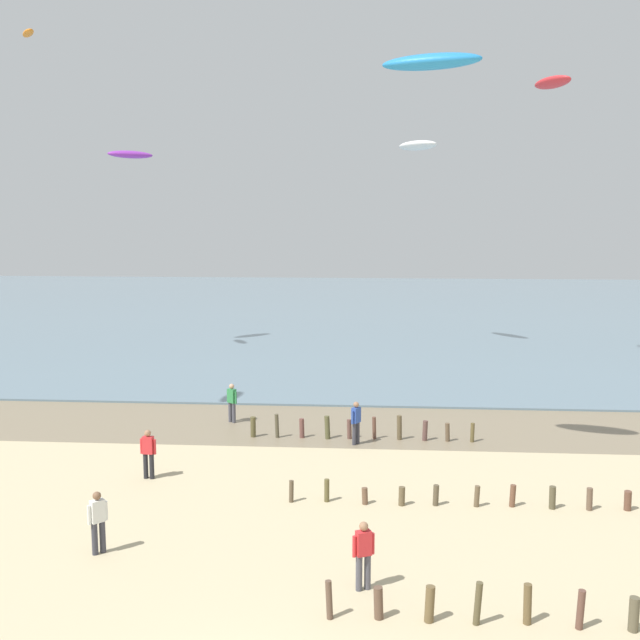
% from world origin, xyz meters
% --- Properties ---
extents(wet_sand_strip, '(120.00, 6.22, 0.01)m').
position_xyz_m(wet_sand_strip, '(0.00, 19.36, 0.00)').
color(wet_sand_strip, '#84755B').
rests_on(wet_sand_strip, ground).
extents(sea, '(160.00, 70.00, 0.10)m').
position_xyz_m(sea, '(0.00, 57.47, 0.05)').
color(sea, slate).
rests_on(sea, ground).
extents(groyne_mid, '(10.49, 0.35, 0.73)m').
position_xyz_m(groyne_mid, '(5.68, 10.80, 0.33)').
color(groyne_mid, brown).
rests_on(groyne_mid, ground).
extents(groyne_far, '(8.96, 0.33, 1.01)m').
position_xyz_m(groyne_far, '(1.81, 17.51, 0.43)').
color(groyne_far, brown).
rests_on(groyne_far, ground).
extents(person_nearest_camera, '(0.57, 0.26, 1.71)m').
position_xyz_m(person_nearest_camera, '(-5.10, 12.49, 0.92)').
color(person_nearest_camera, '#232328').
rests_on(person_nearest_camera, ground).
extents(person_mid_beach, '(0.49, 0.39, 1.71)m').
position_xyz_m(person_mid_beach, '(-3.57, 19.55, 0.92)').
color(person_mid_beach, '#4C4C56').
rests_on(person_mid_beach, ground).
extents(person_left_flank, '(0.39, 0.49, 1.71)m').
position_xyz_m(person_left_flank, '(1.86, 16.82, 0.92)').
color(person_left_flank, '#383842').
rests_on(person_left_flank, ground).
extents(person_right_flank, '(0.43, 0.43, 1.71)m').
position_xyz_m(person_right_flank, '(-4.74, 6.84, 0.92)').
color(person_right_flank, '#383842').
rests_on(person_right_flank, ground).
extents(person_far_down_beach, '(0.53, 0.35, 1.71)m').
position_xyz_m(person_far_down_beach, '(2.30, 5.40, 0.92)').
color(person_far_down_beach, '#4C4C56').
rests_on(person_far_down_beach, ground).
extents(kite_aloft_1, '(2.18, 3.24, 0.79)m').
position_xyz_m(kite_aloft_1, '(12.21, 31.79, 16.14)').
color(kite_aloft_1, red).
extents(kite_aloft_3, '(1.50, 1.94, 0.45)m').
position_xyz_m(kite_aloft_3, '(-17.26, 31.46, 19.15)').
color(kite_aloft_3, orange).
extents(kite_aloft_4, '(3.48, 2.04, 0.66)m').
position_xyz_m(kite_aloft_4, '(4.28, 13.78, 13.84)').
color(kite_aloft_4, '#2384D1').
extents(kite_aloft_6, '(3.07, 3.34, 0.79)m').
position_xyz_m(kite_aloft_6, '(5.25, 37.95, 13.33)').
color(kite_aloft_6, white).
extents(kite_aloft_10, '(2.99, 2.79, 0.60)m').
position_xyz_m(kite_aloft_10, '(-13.32, 36.82, 12.77)').
color(kite_aloft_10, purple).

